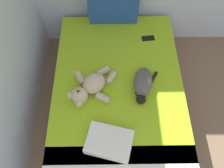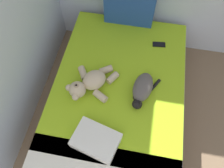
% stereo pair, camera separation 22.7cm
% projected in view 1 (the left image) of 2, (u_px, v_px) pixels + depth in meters
% --- Properties ---
extents(ground_plane, '(10.27, 10.27, 0.00)m').
position_uv_depth(ground_plane, '(217.00, 166.00, 2.42)').
color(ground_plane, '#7A6047').
extents(bed, '(1.42, 2.01, 0.51)m').
position_uv_depth(bed, '(118.00, 93.00, 2.58)').
color(bed, olive).
rests_on(bed, ground_plane).
extents(patterned_cushion, '(0.59, 0.14, 0.55)m').
position_uv_depth(patterned_cushion, '(113.00, 2.00, 2.58)').
color(patterned_cushion, '#264C99').
rests_on(patterned_cushion, bed).
extents(cat, '(0.30, 0.42, 0.15)m').
position_uv_depth(cat, '(143.00, 84.00, 2.26)').
color(cat, '#59514C').
rests_on(cat, bed).
extents(teddy_bear, '(0.50, 0.51, 0.18)m').
position_uv_depth(teddy_bear, '(90.00, 87.00, 2.23)').
color(teddy_bear, beige).
rests_on(teddy_bear, bed).
extents(cell_phone, '(0.16, 0.09, 0.01)m').
position_uv_depth(cell_phone, '(148.00, 38.00, 2.65)').
color(cell_phone, black).
rests_on(cell_phone, bed).
extents(throw_pillow, '(0.46, 0.37, 0.11)m').
position_uv_depth(throw_pillow, '(109.00, 142.00, 1.98)').
color(throw_pillow, white).
rests_on(throw_pillow, bed).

